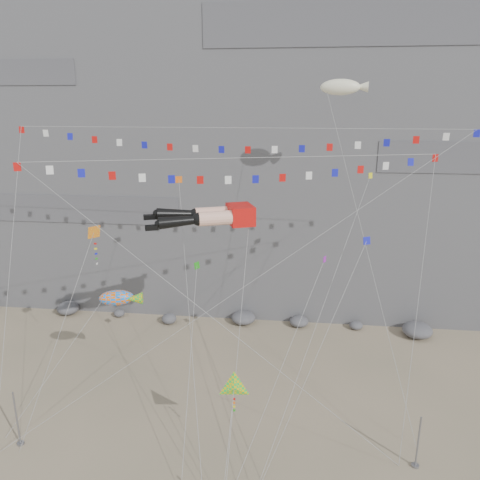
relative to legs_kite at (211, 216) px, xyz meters
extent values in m
plane|color=gray|center=(0.93, -3.72, -15.05)|extent=(120.00, 120.00, 0.00)
cube|color=slate|center=(0.93, 28.28, 9.95)|extent=(80.00, 28.00, 50.00)
cylinder|color=gray|center=(-12.53, -7.30, -12.96)|extent=(0.12, 0.12, 4.19)
cylinder|color=gray|center=(14.45, -6.25, -13.15)|extent=(0.12, 0.12, 3.81)
cube|color=red|center=(2.05, 0.79, 0.01)|extent=(2.48, 2.85, 1.41)
cylinder|color=#FBB79C|center=(0.37, -0.60, 0.01)|extent=(2.60, 1.83, 1.04)
sphere|color=black|center=(-0.74, -1.03, 0.01)|extent=(0.96, 0.96, 0.96)
cone|color=black|center=(-2.06, -1.54, -0.08)|extent=(2.98, 1.84, 0.97)
cube|color=black|center=(-3.83, -2.22, -0.40)|extent=(1.01, 0.72, 0.35)
cylinder|color=#FBB79C|center=(-0.13, 0.71, 0.01)|extent=(2.60, 1.83, 1.04)
sphere|color=black|center=(-1.25, 0.28, 0.01)|extent=(0.96, 0.96, 0.96)
cone|color=black|center=(-2.56, -0.22, 0.14)|extent=(2.99, 1.84, 1.04)
cube|color=black|center=(-4.34, -0.90, 0.04)|extent=(1.01, 0.72, 0.35)
cylinder|color=gray|center=(2.25, -5.13, -7.50)|extent=(0.03, 0.03, 19.13)
cylinder|color=gray|center=(-6.23, -2.23, -4.45)|extent=(0.03, 0.03, 28.75)
cylinder|color=gray|center=(7.88, -3.71, -5.32)|extent=(0.03, 0.03, 22.90)
cube|color=gray|center=(13.38, -6.35, -15.00)|extent=(0.16, 0.16, 0.10)
cylinder|color=gray|center=(-10.31, -4.73, -8.05)|extent=(0.03, 0.03, 15.88)
cube|color=gray|center=(-12.17, -8.07, -15.00)|extent=(0.16, 0.16, 0.10)
cylinder|color=gray|center=(-10.60, -3.98, -10.66)|extent=(0.03, 0.03, 12.38)
cube|color=gray|center=(-13.96, -6.84, -15.00)|extent=(0.16, 0.16, 0.10)
cylinder|color=gray|center=(2.48, -9.47, -12.06)|extent=(0.03, 0.03, 6.97)
cylinder|color=gray|center=(12.15, 1.30, -2.91)|extent=(0.03, 0.03, 27.57)
cube|color=gray|center=(14.94, -4.70, -15.00)|extent=(0.16, 0.16, 0.10)
cylinder|color=gray|center=(-1.39, -2.19, -6.61)|extent=(0.03, 0.03, 23.14)
cylinder|color=gray|center=(5.63, -4.33, -9.04)|extent=(0.03, 0.03, 15.97)
cylinder|color=gray|center=(-0.76, -5.13, -9.44)|extent=(0.03, 0.03, 15.19)
cylinder|color=gray|center=(8.03, -2.41, -6.29)|extent=(0.03, 0.03, 24.33)
cylinder|color=gray|center=(7.81, -4.75, -8.13)|extent=(0.03, 0.03, 17.18)
camera|label=1|loc=(5.92, -32.76, 7.88)|focal=35.00mm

